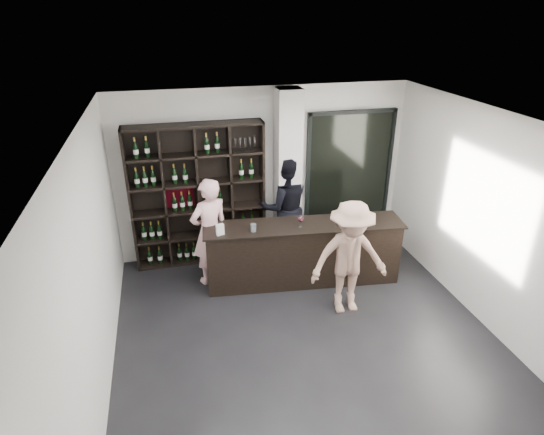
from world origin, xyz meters
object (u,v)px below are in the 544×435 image
object	(u,v)px
wine_shelf	(198,196)
taster_black	(284,207)
taster_pink	(210,232)
customer	(350,258)
tasting_counter	(303,253)

from	to	relation	value
wine_shelf	taster_black	world-z (taller)	wine_shelf
wine_shelf	taster_pink	world-z (taller)	wine_shelf
taster_pink	customer	bearing A→B (deg)	122.88
wine_shelf	taster_black	bearing A→B (deg)	-6.57
tasting_counter	customer	distance (m)	1.02
taster_pink	taster_black	size ratio (longest dim) A/B	0.95
wine_shelf	tasting_counter	distance (m)	1.97
taster_pink	taster_black	xyz separation A→B (m)	(1.34, 0.55, 0.04)
taster_black	customer	size ratio (longest dim) A/B	1.07
tasting_counter	customer	bearing A→B (deg)	-59.49
wine_shelf	taster_black	distance (m)	1.47
wine_shelf	customer	size ratio (longest dim) A/B	1.40
wine_shelf	taster_pink	bearing A→B (deg)	-82.74
taster_pink	taster_black	distance (m)	1.45
taster_pink	tasting_counter	bearing A→B (deg)	142.88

